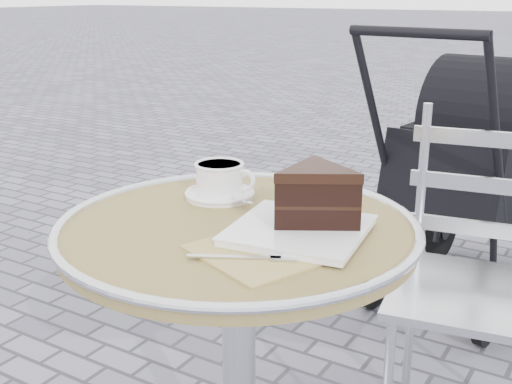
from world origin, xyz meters
The scene contains 5 objects.
cafe_table centered at (0.00, 0.00, 0.57)m, with size 0.72×0.72×0.74m.
cappuccino_set centered at (-0.13, 0.13, 0.77)m, with size 0.18×0.15×0.08m.
cake_plate_set centered at (0.14, 0.03, 0.79)m, with size 0.29×0.37×0.13m.
bistro_chair centered at (0.35, 0.59, 0.55)m, with size 0.46×0.46×0.89m.
baby_stroller centered at (0.13, 1.50, 0.48)m, with size 0.59×1.08×1.07m.
Camera 1 is at (0.65, -0.99, 1.17)m, focal length 45.00 mm.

